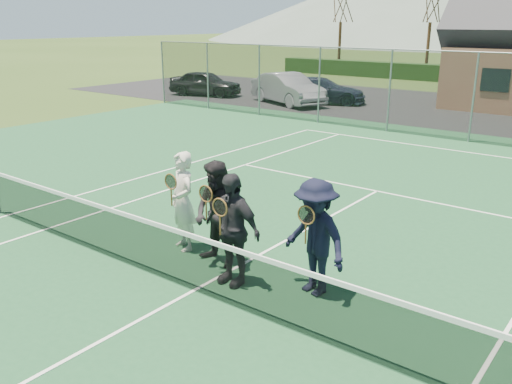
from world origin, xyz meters
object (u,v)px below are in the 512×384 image
player_c (232,229)px  player_b (218,214)px  car_a (205,83)px  tennis_net (193,260)px  player_a (183,201)px  player_d (315,237)px  car_c (321,90)px  car_b (288,89)px

player_c → player_b: bearing=149.7°
car_a → tennis_net: bearing=-152.1°
car_a → player_b: (14.95, -15.91, 0.24)m
player_a → player_d: size_ratio=1.00×
car_a → player_c: 22.52m
car_a → player_c: size_ratio=2.21×
player_c → player_d: same height
player_d → player_a: bearing=-179.9°
tennis_net → player_d: player_d is taller
car_c → player_d: bearing=-172.8°
player_a → player_c: size_ratio=1.00×
car_a → player_b: 21.84m
car_a → tennis_net: car_a is taller
car_b → player_b: size_ratio=2.55×
player_b → player_c: (0.61, -0.36, 0.00)m
player_b → player_c: size_ratio=1.00×
player_c → player_d: (1.20, 0.50, -0.00)m
player_c → car_c: bearing=117.0°
player_d → tennis_net: bearing=-143.4°
tennis_net → player_a: (-1.27, 1.09, 0.38)m
car_c → player_b: player_b is taller
tennis_net → player_b: bearing=109.4°
car_c → player_d: 19.96m
player_b → player_a: bearing=171.9°
car_a → car_b: (5.38, 0.17, 0.08)m
tennis_net → player_b: player_b is taller
car_b → player_d: player_d is taller
car_c → player_a: player_a is taller
car_b → player_c: bearing=-126.1°
player_a → player_d: (2.75, 0.01, -0.00)m
player_b → player_d: bearing=4.4°
tennis_net → player_d: bearing=36.6°
car_a → tennis_net: 22.77m
tennis_net → player_a: size_ratio=6.49×
player_c → car_a: bearing=133.7°
car_a → player_a: bearing=-152.7°
car_b → player_a: size_ratio=2.55×
tennis_net → player_c: size_ratio=6.49×
tennis_net → player_c: bearing=65.2°
car_a → car_b: bearing=-102.6°
car_b → player_d: size_ratio=2.55×
player_a → player_c: same height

